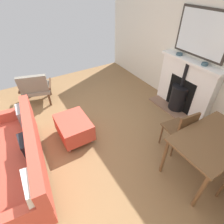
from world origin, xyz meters
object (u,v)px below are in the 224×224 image
(sofa, at_px, (15,161))
(ottoman, at_px, (74,127))
(fireplace, at_px, (183,89))
(dining_table, at_px, (212,143))
(armchair_accent, at_px, (35,87))
(dining_chair_near_fireplace, at_px, (181,129))
(mantel_bowl_near, at_px, (179,54))
(mantel_bowl_far, at_px, (205,64))

(sofa, height_order, ottoman, sofa)
(fireplace, xyz_separation_m, dining_table, (1.00, 1.35, 0.13))
(fireplace, relative_size, armchair_accent, 1.69)
(ottoman, bearing_deg, dining_table, 129.32)
(dining_chair_near_fireplace, bearing_deg, armchair_accent, -57.70)
(mantel_bowl_near, height_order, ottoman, mantel_bowl_near)
(fireplace, relative_size, dining_chair_near_fireplace, 1.62)
(ottoman, relative_size, dining_table, 0.61)
(fireplace, distance_m, mantel_bowl_near, 0.74)
(fireplace, distance_m, sofa, 3.45)
(ottoman, bearing_deg, armchair_accent, -78.28)
(armchair_accent, relative_size, dining_table, 0.70)
(fireplace, distance_m, dining_table, 1.69)
(sofa, height_order, armchair_accent, armchair_accent)
(mantel_bowl_far, height_order, dining_chair_near_fireplace, mantel_bowl_far)
(mantel_bowl_near, height_order, mantel_bowl_far, mantel_bowl_far)
(fireplace, height_order, mantel_bowl_far, mantel_bowl_far)
(fireplace, relative_size, dining_table, 1.19)
(sofa, distance_m, dining_chair_near_fireplace, 2.60)
(fireplace, bearing_deg, sofa, -0.74)
(sofa, height_order, dining_chair_near_fireplace, dining_chair_near_fireplace)
(ottoman, height_order, dining_chair_near_fireplace, dining_chair_near_fireplace)
(fireplace, bearing_deg, dining_chair_near_fireplace, 39.97)
(mantel_bowl_near, height_order, sofa, mantel_bowl_near)
(mantel_bowl_near, distance_m, sofa, 3.57)
(fireplace, relative_size, sofa, 0.67)
(mantel_bowl_far, bearing_deg, mantel_bowl_near, -90.00)
(armchair_accent, bearing_deg, dining_chair_near_fireplace, 122.30)
(fireplace, xyz_separation_m, armchair_accent, (2.72, -1.85, -0.06))
(fireplace, xyz_separation_m, dining_chair_near_fireplace, (1.01, 0.85, 0.01))
(fireplace, xyz_separation_m, mantel_bowl_far, (-0.01, 0.28, 0.67))
(dining_chair_near_fireplace, bearing_deg, fireplace, -140.03)
(mantel_bowl_near, relative_size, sofa, 0.06)
(sofa, bearing_deg, dining_table, 150.19)
(mantel_bowl_near, bearing_deg, mantel_bowl_far, 90.00)
(sofa, height_order, dining_table, sofa)
(armchair_accent, distance_m, dining_table, 3.64)
(fireplace, height_order, mantel_bowl_near, mantel_bowl_near)
(mantel_bowl_near, bearing_deg, ottoman, -1.05)
(ottoman, xyz_separation_m, armchair_accent, (0.31, -1.49, 0.19))
(sofa, distance_m, armchair_accent, 1.95)
(dining_table, bearing_deg, dining_chair_near_fireplace, -88.94)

